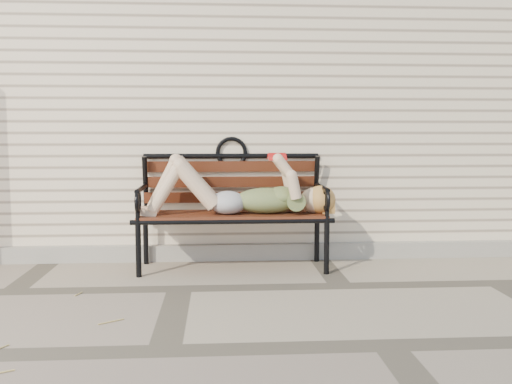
{
  "coord_description": "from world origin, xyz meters",
  "views": [
    {
      "loc": [
        0.3,
        -4.28,
        1.19
      ],
      "look_at": [
        0.62,
        0.5,
        0.69
      ],
      "focal_mm": 40.0,
      "sensor_mm": 36.0,
      "label": 1
    }
  ],
  "objects": [
    {
      "name": "house_wall",
      "position": [
        0.0,
        3.0,
        1.5
      ],
      "size": [
        8.0,
        4.0,
        3.0
      ],
      "primitive_type": "cube",
      "color": "#F7E2C1",
      "rests_on": "ground"
    },
    {
      "name": "foundation_strip",
      "position": [
        0.0,
        0.97,
        0.07
      ],
      "size": [
        8.0,
        0.1,
        0.15
      ],
      "primitive_type": "cube",
      "color": "#A59F95",
      "rests_on": "ground"
    },
    {
      "name": "ground",
      "position": [
        0.0,
        0.0,
        0.0
      ],
      "size": [
        80.0,
        80.0,
        0.0
      ],
      "primitive_type": "plane",
      "color": "gray",
      "rests_on": "ground"
    },
    {
      "name": "garden_bench",
      "position": [
        0.42,
        0.74,
        0.65
      ],
      "size": [
        1.78,
        0.71,
        1.15
      ],
      "color": "black",
      "rests_on": "ground"
    },
    {
      "name": "reading_woman",
      "position": [
        0.44,
        0.6,
        0.68
      ],
      "size": [
        1.68,
        0.38,
        0.53
      ],
      "color": "#0B404D",
      "rests_on": "ground"
    }
  ]
}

